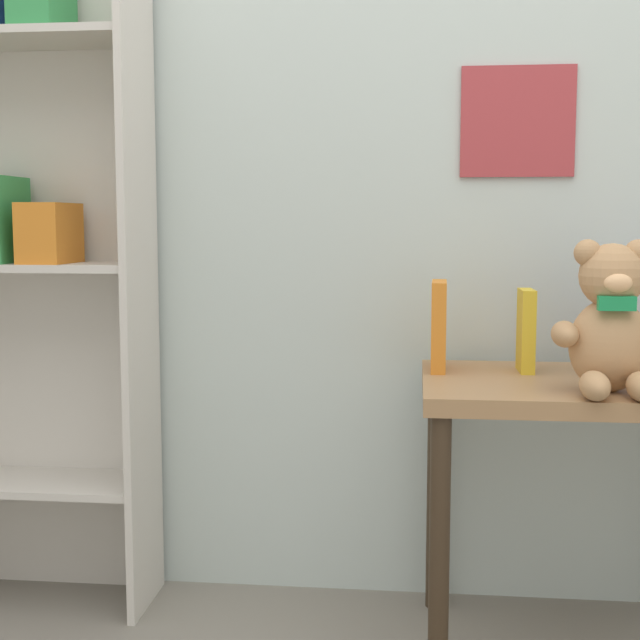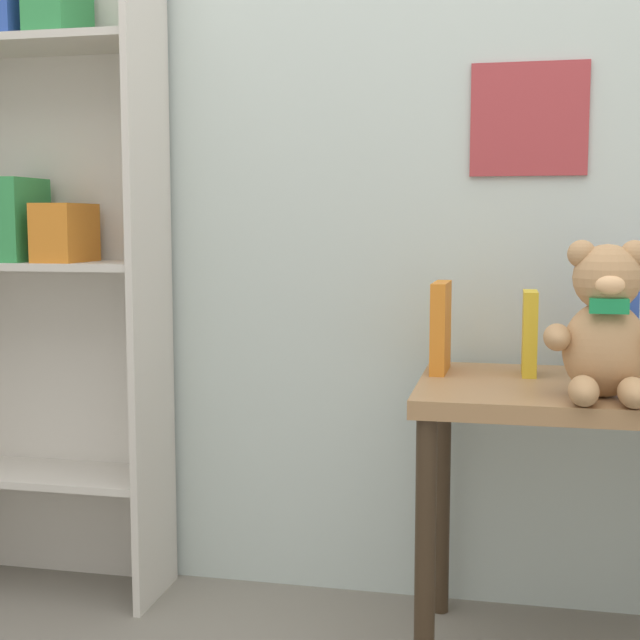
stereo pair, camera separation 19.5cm
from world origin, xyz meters
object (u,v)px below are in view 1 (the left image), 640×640
(teddy_bear, at_px, (611,324))
(book_standing_blue, at_px, (618,316))
(book_standing_orange, at_px, (437,326))
(display_table, at_px, (576,423))
(book_standing_yellow, at_px, (526,331))
(bookshelf_side, at_px, (31,234))

(teddy_bear, bearing_deg, book_standing_blue, 75.11)
(teddy_bear, distance_m, book_standing_orange, 0.40)
(display_table, relative_size, book_standing_blue, 2.58)
(teddy_bear, height_order, book_standing_yellow, teddy_bear)
(bookshelf_side, distance_m, book_standing_yellow, 1.18)
(bookshelf_side, xyz_separation_m, teddy_bear, (1.29, -0.32, -0.16))
(book_standing_yellow, relative_size, book_standing_blue, 0.73)
(bookshelf_side, relative_size, book_standing_yellow, 9.06)
(teddy_bear, height_order, book_standing_blue, teddy_bear)
(teddy_bear, relative_size, book_standing_yellow, 1.63)
(teddy_bear, xyz_separation_m, book_standing_blue, (0.06, 0.23, -0.01))
(bookshelf_side, bearing_deg, display_table, -8.06)
(display_table, relative_size, teddy_bear, 2.18)
(teddy_bear, height_order, book_standing_orange, teddy_bear)
(bookshelf_side, xyz_separation_m, book_standing_blue, (1.35, -0.08, -0.17))
(book_standing_blue, bearing_deg, book_standing_yellow, -179.16)
(teddy_bear, xyz_separation_m, book_standing_orange, (-0.33, 0.24, -0.04))
(bookshelf_side, xyz_separation_m, book_standing_yellow, (1.16, -0.08, -0.21))
(book_standing_yellow, bearing_deg, bookshelf_side, 175.19)
(bookshelf_side, bearing_deg, teddy_bear, -13.70)
(bookshelf_side, distance_m, display_table, 1.33)
(bookshelf_side, bearing_deg, book_standing_yellow, -4.07)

